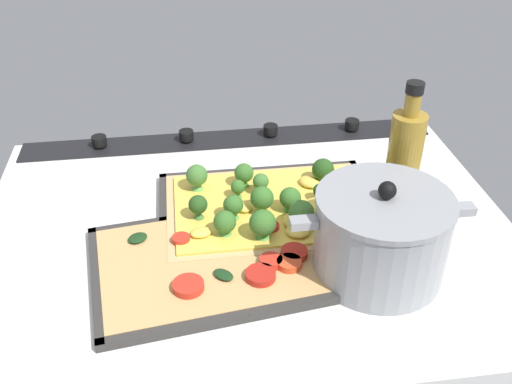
# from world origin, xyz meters

# --- Properties ---
(ground_plane) EXTENTS (0.82, 0.64, 0.03)m
(ground_plane) POSITION_xyz_m (0.00, 0.00, -0.01)
(ground_plane) COLOR silver
(stove_control_panel) EXTENTS (0.79, 0.07, 0.03)m
(stove_control_panel) POSITION_xyz_m (0.00, -0.29, 0.01)
(stove_control_panel) COLOR black
(stove_control_panel) RESTS_ON ground_plane
(baking_tray_front) EXTENTS (0.35, 0.26, 0.01)m
(baking_tray_front) POSITION_xyz_m (-0.04, -0.03, 0.00)
(baking_tray_front) COLOR #33302D
(baking_tray_front) RESTS_ON ground_plane
(broccoli_pizza) EXTENTS (0.33, 0.23, 0.06)m
(broccoli_pizza) POSITION_xyz_m (-0.04, -0.02, 0.02)
(broccoli_pizza) COLOR tan
(broccoli_pizza) RESTS_ON baking_tray_front
(baking_tray_back) EXTENTS (0.37, 0.28, 0.01)m
(baking_tray_back) POSITION_xyz_m (0.06, 0.09, 0.00)
(baking_tray_back) COLOR #33302D
(baking_tray_back) RESTS_ON ground_plane
(veggie_pizza_back) EXTENTS (0.34, 0.26, 0.02)m
(veggie_pizza_back) POSITION_xyz_m (0.05, 0.09, 0.01)
(veggie_pizza_back) COLOR tan
(veggie_pizza_back) RESTS_ON baking_tray_back
(cooking_pot) EXTENTS (0.25, 0.18, 0.15)m
(cooking_pot) POSITION_xyz_m (-0.17, 0.13, 0.06)
(cooking_pot) COLOR gray
(cooking_pot) RESTS_ON ground_plane
(oil_bottle) EXTENTS (0.05, 0.05, 0.22)m
(oil_bottle) POSITION_xyz_m (-0.24, -0.01, 0.09)
(oil_bottle) COLOR olive
(oil_bottle) RESTS_ON ground_plane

